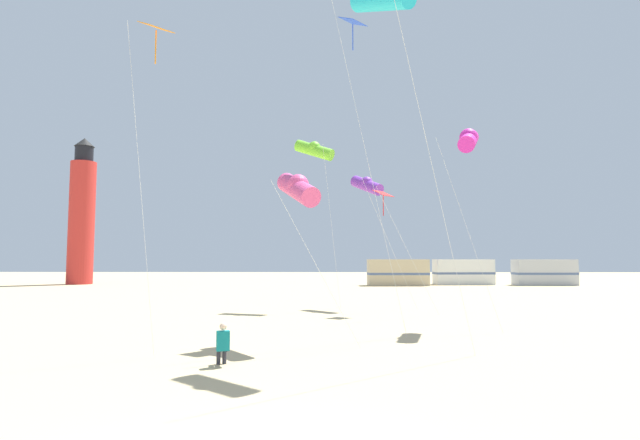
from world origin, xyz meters
name	(u,v)px	position (x,y,z in m)	size (l,w,h in m)	color
kite_flyer_standing	(223,343)	(-1.73, 7.25, 0.61)	(0.45, 0.56, 1.16)	#147F84
kite_diamond_orange	(155,40)	(-4.39, 8.91, 9.78)	(1.35, 1.35, 10.43)	silver
kite_tube_rainbow	(298,188)	(0.05, 10.76, 5.29)	(2.95, 3.36, 6.00)	silver
kite_diamond_scarlet	(385,198)	(4.07, 19.97, 6.11)	(3.37, 3.33, 6.55)	silver
kite_tube_lime	(314,150)	(0.26, 22.52, 9.29)	(2.81, 2.41, 9.99)	silver
kite_tube_magenta	(469,140)	(7.10, 14.72, 7.93)	(2.33, 2.85, 8.64)	silver
kite_tube_violet	(367,185)	(3.39, 23.28, 7.30)	(3.82, 4.04, 8.00)	silver
kite_diamond_blue	(354,35)	(2.14, 13.03, 11.81)	(2.78, 2.50, 12.65)	silver
lighthouse_distant	(82,215)	(-27.19, 49.51, 7.84)	(2.80, 2.80, 16.80)	red
rv_van_tan	(398,272)	(8.51, 47.33, 1.39)	(6.53, 2.61, 2.80)	#C6B28C
rv_van_white	(463,272)	(16.11, 49.55, 1.39)	(6.58, 2.75, 2.80)	white
rv_van_silver	(544,272)	(24.55, 48.27, 1.39)	(6.49, 2.48, 2.80)	#B7BABF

